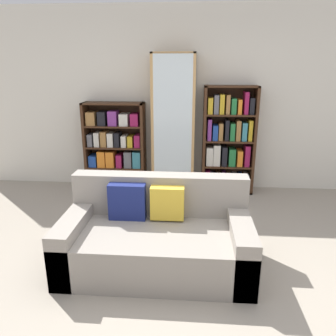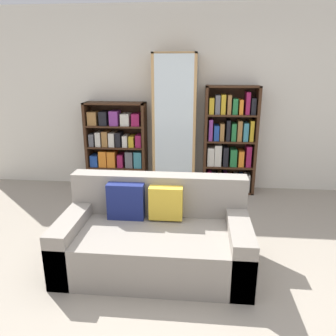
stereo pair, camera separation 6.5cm
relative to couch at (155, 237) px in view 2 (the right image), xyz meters
name	(u,v)px [view 2 (the right image)]	position (x,y,z in m)	size (l,w,h in m)	color
ground_plane	(169,289)	(0.17, -0.38, -0.28)	(16.00, 16.00, 0.00)	gray
wall_back	(185,101)	(0.17, 2.25, 1.07)	(6.71, 0.06, 2.70)	silver
couch	(155,237)	(0.00, 0.00, 0.00)	(1.75, 0.92, 0.81)	gray
bookshelf_left	(117,148)	(-0.86, 2.05, 0.35)	(0.91, 0.32, 1.33)	#3D2314
display_cabinet	(175,125)	(0.03, 2.03, 0.73)	(0.63, 0.36, 2.03)	tan
bookshelf_right	(229,143)	(0.85, 2.05, 0.47)	(0.77, 0.32, 1.59)	#3D2314
wine_bottle	(214,206)	(0.61, 1.05, -0.12)	(0.09, 0.09, 0.40)	#192333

